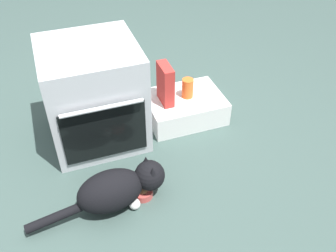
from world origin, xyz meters
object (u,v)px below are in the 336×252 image
object	(u,v)px
cat	(118,188)
sauce_jar	(188,88)
pantry_cabinet	(184,107)
cereal_box	(165,84)
food_bowl	(143,192)
oven	(94,95)

from	to	relation	value
cat	sauce_jar	size ratio (longest dim) A/B	5.62
pantry_cabinet	cat	xyz separation A→B (m)	(-0.64, -0.62, 0.05)
cereal_box	pantry_cabinet	bearing A→B (deg)	-0.96
pantry_cabinet	food_bowl	xyz separation A→B (m)	(-0.50, -0.61, -0.06)
pantry_cabinet	food_bowl	world-z (taller)	pantry_cabinet
cat	cereal_box	bearing A→B (deg)	46.17
oven	cat	size ratio (longest dim) A/B	0.85
oven	food_bowl	xyz separation A→B (m)	(0.13, -0.62, -0.31)
sauce_jar	food_bowl	bearing A→B (deg)	-130.18
pantry_cabinet	cereal_box	size ratio (longest dim) A/B	1.92
oven	food_bowl	size ratio (longest dim) A/B	5.57
sauce_jar	cat	bearing A→B (deg)	-136.43
oven	cereal_box	xyz separation A→B (m)	(0.48, -0.01, -0.02)
oven	food_bowl	world-z (taller)	oven
pantry_cabinet	oven	bearing A→B (deg)	178.94
food_bowl	cat	xyz separation A→B (m)	(-0.14, -0.01, 0.10)
cereal_box	sauce_jar	size ratio (longest dim) A/B	2.00
food_bowl	cat	distance (m)	0.18
cereal_box	sauce_jar	bearing A→B (deg)	0.56
pantry_cabinet	cereal_box	bearing A→B (deg)	179.04
pantry_cabinet	food_bowl	bearing A→B (deg)	-129.17
pantry_cabinet	food_bowl	distance (m)	0.79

